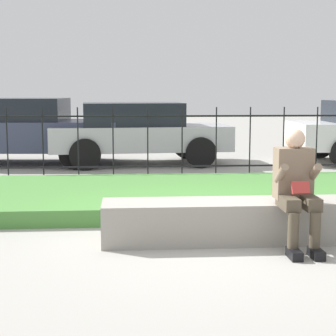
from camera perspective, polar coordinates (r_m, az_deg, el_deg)
ground_plane at (r=6.23m, az=5.15°, el=-7.40°), size 60.00×60.00×0.00m
stone_bench at (r=6.21m, az=6.43°, el=-5.59°), size 2.81×0.59×0.45m
person_seated_reader at (r=5.94m, az=12.89°, el=-1.62°), size 0.42×0.73×1.25m
grass_berm at (r=8.29m, az=2.77°, el=-2.77°), size 8.86×2.92×0.21m
iron_fence at (r=10.19m, az=1.44°, el=2.62°), size 6.86×0.03×1.34m
car_parked_center at (r=12.59m, az=-3.10°, el=3.75°), size 4.06×2.12×1.37m
car_parked_left at (r=13.11m, az=-15.32°, el=3.84°), size 4.75×2.25×1.47m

